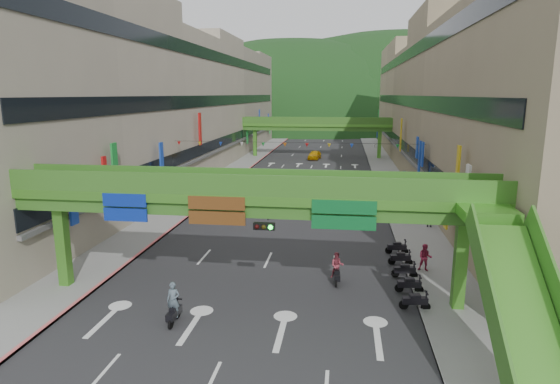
# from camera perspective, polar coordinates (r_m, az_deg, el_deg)

# --- Properties ---
(ground) EXTENTS (320.00, 320.00, 0.00)m
(ground) POSITION_cam_1_polar(r_m,az_deg,el_deg) (21.53, -6.92, -19.22)
(ground) COLOR black
(ground) RESTS_ON ground
(road_slab) EXTENTS (18.00, 140.00, 0.02)m
(road_slab) POSITION_cam_1_polar(r_m,az_deg,el_deg) (68.86, 3.63, 2.58)
(road_slab) COLOR #28282B
(road_slab) RESTS_ON ground
(sidewalk_left) EXTENTS (4.00, 140.00, 0.15)m
(sidewalk_left) POSITION_cam_1_polar(r_m,az_deg,el_deg) (70.50, -5.33, 2.82)
(sidewalk_left) COLOR gray
(sidewalk_left) RESTS_ON ground
(sidewalk_right) EXTENTS (4.00, 140.00, 0.15)m
(sidewalk_right) POSITION_cam_1_polar(r_m,az_deg,el_deg) (68.95, 12.79, 2.37)
(sidewalk_right) COLOR gray
(sidewalk_right) RESTS_ON ground
(curb_left) EXTENTS (0.20, 140.00, 0.18)m
(curb_left) POSITION_cam_1_polar(r_m,az_deg,el_deg) (70.09, -3.82, 2.80)
(curb_left) COLOR #CC5959
(curb_left) RESTS_ON ground
(curb_right) EXTENTS (0.20, 140.00, 0.18)m
(curb_right) POSITION_cam_1_polar(r_m,az_deg,el_deg) (68.80, 11.21, 2.43)
(curb_right) COLOR gray
(curb_right) RESTS_ON ground
(building_row_left) EXTENTS (12.80, 95.00, 19.00)m
(building_row_left) POSITION_cam_1_polar(r_m,az_deg,el_deg) (71.88, -11.75, 10.32)
(building_row_left) COLOR #9E937F
(building_row_left) RESTS_ON ground
(building_row_right) EXTENTS (12.80, 95.00, 19.00)m
(building_row_right) POSITION_cam_1_polar(r_m,az_deg,el_deg) (69.24, 19.80, 9.82)
(building_row_right) COLOR gray
(building_row_right) RESTS_ON ground
(overpass_near) EXTENTS (28.00, 12.27, 7.10)m
(overpass_near) POSITION_cam_1_polar(r_m,az_deg,el_deg) (24.23, -1.87, -2.19)
(overpass_near) COLOR #4C9E2D
(overpass_near) RESTS_ON ground
(overpass_far) EXTENTS (28.00, 2.20, 7.10)m
(overpass_far) POSITION_cam_1_polar(r_m,az_deg,el_deg) (83.13, 4.45, 7.90)
(overpass_far) COLOR #4C9E2D
(overpass_far) RESTS_ON ground
(hill_left) EXTENTS (168.00, 140.00, 112.00)m
(hill_left) POSITION_cam_1_polar(r_m,az_deg,el_deg) (179.24, 1.44, 8.31)
(hill_left) COLOR #1C4419
(hill_left) RESTS_ON ground
(hill_right) EXTENTS (208.00, 176.00, 128.00)m
(hill_right) POSITION_cam_1_polar(r_m,az_deg,el_deg) (199.12, 13.74, 8.33)
(hill_right) COLOR #1C4419
(hill_right) RESTS_ON ground
(bunting_string) EXTENTS (26.00, 0.36, 0.47)m
(bunting_string) POSITION_cam_1_polar(r_m,az_deg,el_deg) (48.31, 1.95, 5.76)
(bunting_string) COLOR black
(bunting_string) RESTS_ON ground
(scooter_rider_near) EXTENTS (0.67, 1.60, 2.14)m
(scooter_rider_near) POSITION_cam_1_polar(r_m,az_deg,el_deg) (24.06, -12.85, -13.21)
(scooter_rider_near) COLOR black
(scooter_rider_near) RESTS_ON ground
(scooter_rider_mid) EXTENTS (0.80, 1.60, 1.94)m
(scooter_rider_mid) POSITION_cam_1_polar(r_m,az_deg,el_deg) (28.25, 6.97, -9.17)
(scooter_rider_mid) COLOR black
(scooter_rider_mid) RESTS_ON ground
(scooter_rider_left) EXTENTS (1.03, 1.60, 2.07)m
(scooter_rider_left) POSITION_cam_1_polar(r_m,az_deg,el_deg) (42.91, -9.23, -1.84)
(scooter_rider_left) COLOR #9E9FA8
(scooter_rider_left) RESTS_ON ground
(scooter_rider_far) EXTENTS (0.94, 1.60, 2.20)m
(scooter_rider_far) POSITION_cam_1_polar(r_m,az_deg,el_deg) (46.58, -5.38, -0.54)
(scooter_rider_far) COLOR maroon
(scooter_rider_far) RESTS_ON ground
(parked_scooter_row) EXTENTS (1.60, 9.38, 1.08)m
(parked_scooter_row) POSITION_cam_1_polar(r_m,az_deg,el_deg) (29.98, 14.95, -9.19)
(parked_scooter_row) COLOR black
(parked_scooter_row) RESTS_ON ground
(car_silver) EXTENTS (1.54, 4.09, 1.33)m
(car_silver) POSITION_cam_1_polar(r_m,az_deg,el_deg) (59.01, -1.96, 1.68)
(car_silver) COLOR #ADACB4
(car_silver) RESTS_ON ground
(car_yellow) EXTENTS (2.39, 4.65, 1.51)m
(car_yellow) POSITION_cam_1_polar(r_m,az_deg,el_deg) (81.29, 4.23, 4.52)
(car_yellow) COLOR #EEAE0E
(car_yellow) RESTS_ON ground
(pedestrian_red) EXTENTS (0.94, 0.79, 1.74)m
(pedestrian_red) POSITION_cam_1_polar(r_m,az_deg,el_deg) (31.06, 17.26, -7.90)
(pedestrian_red) COLOR #A32344
(pedestrian_red) RESTS_ON ground
(pedestrian_dark) EXTENTS (1.11, 0.68, 1.77)m
(pedestrian_dark) POSITION_cam_1_polar(r_m,az_deg,el_deg) (41.24, 17.76, -3.04)
(pedestrian_dark) COLOR black
(pedestrian_dark) RESTS_ON ground
(pedestrian_blue) EXTENTS (0.97, 0.74, 1.86)m
(pedestrian_blue) POSITION_cam_1_polar(r_m,az_deg,el_deg) (58.54, 14.85, 1.47)
(pedestrian_blue) COLOR #27304D
(pedestrian_blue) RESTS_ON ground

